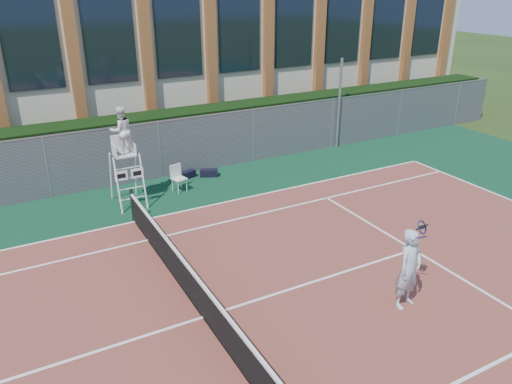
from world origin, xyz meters
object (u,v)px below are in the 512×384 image
plastic_chair (177,175)px  tennis_player (409,269)px  umpire_chair (122,133)px  steel_pole (339,104)px

plastic_chair → tennis_player: size_ratio=0.50×
umpire_chair → plastic_chair: (1.86, 0.25, -1.89)m
umpire_chair → tennis_player: 9.85m
umpire_chair → tennis_player: umpire_chair is taller
steel_pole → plastic_chair: bearing=-170.2°
steel_pole → umpire_chair: bearing=-170.6°
steel_pole → umpire_chair: 10.15m
tennis_player → steel_pole: bearing=60.6°
plastic_chair → tennis_player: (2.22, -9.09, 0.43)m
umpire_chair → tennis_player: (4.09, -8.84, -1.46)m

